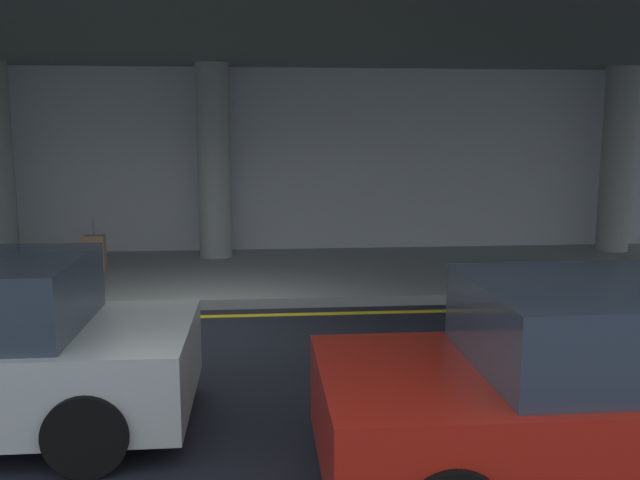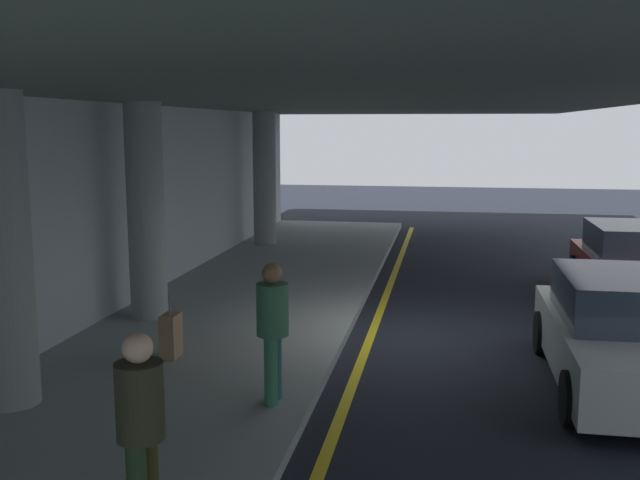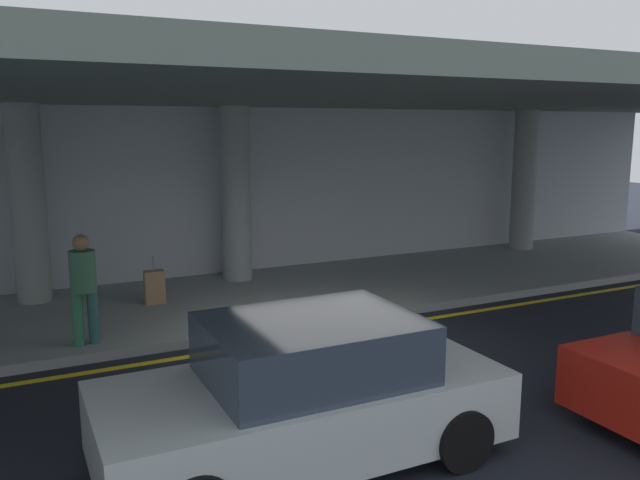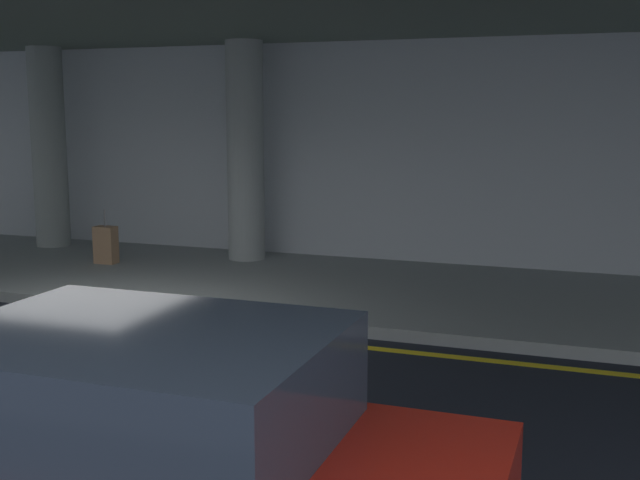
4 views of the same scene
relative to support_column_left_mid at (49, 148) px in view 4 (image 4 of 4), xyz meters
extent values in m
plane|color=black|center=(4.00, -4.48, -1.97)|extent=(60.00, 60.00, 0.00)
cube|color=gray|center=(4.00, -1.38, -1.90)|extent=(26.00, 4.20, 0.15)
cube|color=yellow|center=(4.00, -3.83, -1.97)|extent=(26.00, 0.14, 0.01)
cylinder|color=gray|center=(0.00, 0.00, 0.00)|extent=(0.63, 0.63, 3.65)
cylinder|color=gray|center=(4.00, 0.00, 0.00)|extent=(0.63, 0.63, 3.65)
cube|color=slate|center=(4.00, -1.88, 1.97)|extent=(28.00, 13.20, 0.30)
cube|color=#ADB6BE|center=(4.00, 0.87, -0.07)|extent=(26.00, 0.30, 3.80)
cube|color=#2D3847|center=(7.41, -8.63, -0.77)|extent=(2.10, 1.60, 0.60)
cylinder|color=black|center=(5.96, -7.78, -1.65)|extent=(0.64, 0.22, 0.64)
cube|color=#926E4E|center=(1.99, -1.19, -1.51)|extent=(0.36, 0.22, 0.62)
cylinder|color=slate|center=(1.99, -1.19, -1.06)|extent=(0.02, 0.02, 0.28)
camera|label=1|loc=(4.87, -13.07, 0.58)|focal=38.10mm
camera|label=2|loc=(-7.43, -5.01, 1.43)|focal=40.72mm
camera|label=3|loc=(-0.34, -12.89, 1.43)|focal=36.10mm
camera|label=4|loc=(9.73, -12.16, 0.68)|focal=44.58mm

